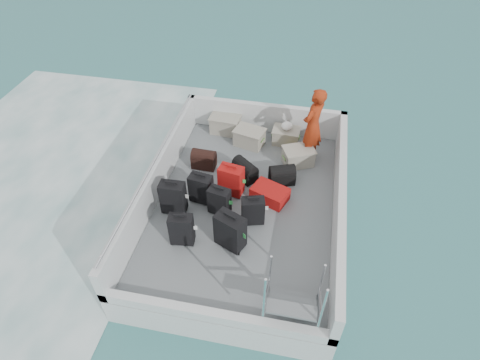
% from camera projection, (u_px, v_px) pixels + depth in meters
% --- Properties ---
extents(ground, '(160.00, 160.00, 0.00)m').
position_uv_depth(ground, '(245.00, 224.00, 8.12)').
color(ground, '#19555A').
rests_on(ground, ground).
extents(wake_foam, '(10.00, 10.00, 0.00)m').
position_uv_depth(wake_foam, '(31.00, 191.00, 8.81)').
color(wake_foam, white).
rests_on(wake_foam, ground).
extents(ferry_hull, '(3.60, 5.00, 0.60)m').
position_uv_depth(ferry_hull, '(245.00, 214.00, 7.91)').
color(ferry_hull, silver).
rests_on(ferry_hull, ground).
extents(deck, '(3.30, 4.70, 0.02)m').
position_uv_depth(deck, '(245.00, 203.00, 7.70)').
color(deck, slate).
rests_on(deck, ferry_hull).
extents(deck_fittings, '(3.60, 5.00, 0.90)m').
position_uv_depth(deck_fittings, '(261.00, 204.00, 7.16)').
color(deck_fittings, silver).
rests_on(deck_fittings, deck).
extents(suitcase_0, '(0.43, 0.28, 0.63)m').
position_uv_depth(suitcase_0, '(182.00, 230.00, 6.80)').
color(suitcase_0, black).
rests_on(suitcase_0, deck).
extents(suitcase_1, '(0.46, 0.27, 0.68)m').
position_uv_depth(suitcase_1, '(173.00, 198.00, 7.32)').
color(suitcase_1, black).
rests_on(suitcase_1, deck).
extents(suitcase_2, '(0.46, 0.32, 0.61)m').
position_uv_depth(suitcase_2, '(201.00, 189.00, 7.54)').
color(suitcase_2, black).
rests_on(suitcase_2, deck).
extents(suitcase_4, '(0.43, 0.31, 0.58)m').
position_uv_depth(suitcase_4, '(219.00, 201.00, 7.33)').
color(suitcase_4, black).
rests_on(suitcase_4, deck).
extents(suitcase_5, '(0.50, 0.35, 0.63)m').
position_uv_depth(suitcase_5, '(231.00, 181.00, 7.69)').
color(suitcase_5, '#AD0D10').
rests_on(suitcase_5, deck).
extents(suitcase_6, '(0.58, 0.47, 0.69)m').
position_uv_depth(suitcase_6, '(230.00, 231.00, 6.74)').
color(suitcase_6, black).
rests_on(suitcase_6, deck).
extents(suitcase_7, '(0.45, 0.33, 0.57)m').
position_uv_depth(suitcase_7, '(253.00, 211.00, 7.16)').
color(suitcase_7, black).
rests_on(suitcase_7, deck).
extents(suitcase_8, '(0.79, 0.66, 0.27)m').
position_uv_depth(suitcase_8, '(270.00, 194.00, 7.69)').
color(suitcase_8, '#AD0D10').
rests_on(suitcase_8, deck).
extents(duffel_0, '(0.50, 0.32, 0.32)m').
position_uv_depth(duffel_0, '(204.00, 160.00, 8.37)').
color(duffel_0, black).
rests_on(duffel_0, deck).
extents(duffel_1, '(0.59, 0.56, 0.32)m').
position_uv_depth(duffel_1, '(245.00, 171.00, 8.12)').
color(duffel_1, black).
rests_on(duffel_1, deck).
extents(duffel_2, '(0.57, 0.45, 0.32)m').
position_uv_depth(duffel_2, '(282.00, 176.00, 8.02)').
color(duffel_2, black).
rests_on(duffel_2, deck).
extents(crate_0, '(0.68, 0.49, 0.39)m').
position_uv_depth(crate_0, '(226.00, 124.00, 9.26)').
color(crate_0, gray).
rests_on(crate_0, deck).
extents(crate_1, '(0.70, 0.56, 0.37)m').
position_uv_depth(crate_1, '(249.00, 138.00, 8.91)').
color(crate_1, gray).
rests_on(crate_1, deck).
extents(crate_2, '(0.58, 0.41, 0.34)m').
position_uv_depth(crate_2, '(286.00, 137.00, 8.97)').
color(crate_2, gray).
rests_on(crate_2, deck).
extents(crate_3, '(0.72, 0.63, 0.36)m').
position_uv_depth(crate_3, '(298.00, 157.00, 8.42)').
color(crate_3, gray).
rests_on(crate_3, deck).
extents(yellow_bag, '(0.28, 0.26, 0.22)m').
position_uv_depth(yellow_bag, '(291.00, 151.00, 8.68)').
color(yellow_bag, yellow).
rests_on(yellow_bag, deck).
extents(white_bag, '(0.24, 0.24, 0.18)m').
position_uv_depth(white_bag, '(287.00, 127.00, 8.79)').
color(white_bag, white).
rests_on(white_bag, crate_2).
extents(passenger, '(0.64, 0.72, 1.65)m').
position_uv_depth(passenger, '(313.00, 125.00, 8.16)').
color(passenger, red).
rests_on(passenger, deck).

